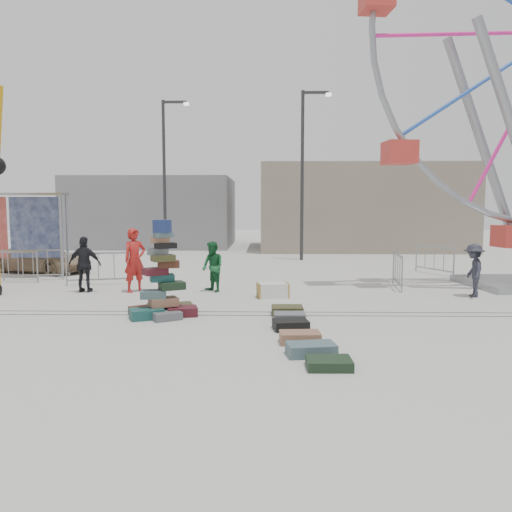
{
  "coord_description": "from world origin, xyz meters",
  "views": [
    {
      "loc": [
        1.26,
        -11.03,
        2.58
      ],
      "look_at": [
        1.0,
        2.66,
        1.22
      ],
      "focal_mm": 35.0,
      "sensor_mm": 36.0,
      "label": 1
    }
  ],
  "objects_px": {
    "pedestrian_green": "(213,267)",
    "pedestrian_grey": "(474,270)",
    "barricade_wheel_back": "(434,260)",
    "barricade_dummy_c": "(98,268)",
    "pedestrian_red": "(135,260)",
    "pedestrian_black": "(85,264)",
    "parked_suv": "(43,259)",
    "barricade_dummy_a": "(8,267)",
    "steamer_trunk": "(273,290)",
    "banner_scaffold": "(8,214)",
    "suitcase_tower": "(163,289)",
    "lamp_post_left": "(166,170)",
    "lamp_post_right": "(304,166)",
    "barricade_dummy_b": "(33,265)",
    "barricade_wheel_front": "(397,270)"
  },
  "relations": [
    {
      "from": "barricade_dummy_a",
      "to": "steamer_trunk",
      "type": "bearing_deg",
      "value": -15.68
    },
    {
      "from": "barricade_dummy_b",
      "to": "barricade_wheel_front",
      "type": "xyz_separation_m",
      "value": [
        12.39,
        -1.34,
        0.0
      ]
    },
    {
      "from": "barricade_dummy_b",
      "to": "barricade_wheel_back",
      "type": "xyz_separation_m",
      "value": [
        14.64,
        1.93,
        0.0
      ]
    },
    {
      "from": "suitcase_tower",
      "to": "pedestrian_grey",
      "type": "relative_size",
      "value": 1.49
    },
    {
      "from": "lamp_post_left",
      "to": "parked_suv",
      "type": "bearing_deg",
      "value": -118.36
    },
    {
      "from": "suitcase_tower",
      "to": "barricade_dummy_b",
      "type": "distance_m",
      "value": 8.06
    },
    {
      "from": "lamp_post_left",
      "to": "barricade_dummy_b",
      "type": "relative_size",
      "value": 4.0
    },
    {
      "from": "pedestrian_green",
      "to": "barricade_wheel_front",
      "type": "bearing_deg",
      "value": 59.03
    },
    {
      "from": "pedestrian_grey",
      "to": "parked_suv",
      "type": "distance_m",
      "value": 15.59
    },
    {
      "from": "barricade_dummy_c",
      "to": "barricade_wheel_front",
      "type": "bearing_deg",
      "value": -16.35
    },
    {
      "from": "pedestrian_grey",
      "to": "barricade_wheel_front",
      "type": "bearing_deg",
      "value": -123.89
    },
    {
      "from": "barricade_dummy_a",
      "to": "parked_suv",
      "type": "relative_size",
      "value": 0.51
    },
    {
      "from": "banner_scaffold",
      "to": "barricade_dummy_c",
      "type": "xyz_separation_m",
      "value": [
        3.88,
        -1.82,
        -1.76
      ]
    },
    {
      "from": "lamp_post_right",
      "to": "pedestrian_red",
      "type": "relative_size",
      "value": 4.15
    },
    {
      "from": "steamer_trunk",
      "to": "lamp_post_left",
      "type": "bearing_deg",
      "value": 103.56
    },
    {
      "from": "steamer_trunk",
      "to": "parked_suv",
      "type": "bearing_deg",
      "value": 138.82
    },
    {
      "from": "pedestrian_red",
      "to": "banner_scaffold",
      "type": "bearing_deg",
      "value": 108.45
    },
    {
      "from": "barricade_dummy_b",
      "to": "lamp_post_right",
      "type": "bearing_deg",
      "value": 26.05
    },
    {
      "from": "barricade_dummy_b",
      "to": "pedestrian_black",
      "type": "height_order",
      "value": "pedestrian_black"
    },
    {
      "from": "suitcase_tower",
      "to": "pedestrian_black",
      "type": "relative_size",
      "value": 1.35
    },
    {
      "from": "suitcase_tower",
      "to": "barricade_dummy_a",
      "type": "height_order",
      "value": "suitcase_tower"
    },
    {
      "from": "pedestrian_green",
      "to": "pedestrian_grey",
      "type": "relative_size",
      "value": 1.0
    },
    {
      "from": "lamp_post_right",
      "to": "pedestrian_red",
      "type": "distance_m",
      "value": 11.37
    },
    {
      "from": "barricade_wheel_back",
      "to": "pedestrian_green",
      "type": "relative_size",
      "value": 1.31
    },
    {
      "from": "lamp_post_left",
      "to": "barricade_dummy_b",
      "type": "xyz_separation_m",
      "value": [
        -3.0,
        -8.81,
        -3.93
      ]
    },
    {
      "from": "pedestrian_green",
      "to": "pedestrian_black",
      "type": "xyz_separation_m",
      "value": [
        -3.85,
        -0.14,
        0.08
      ]
    },
    {
      "from": "suitcase_tower",
      "to": "pedestrian_grey",
      "type": "bearing_deg",
      "value": -3.72
    },
    {
      "from": "barricade_dummy_c",
      "to": "pedestrian_red",
      "type": "xyz_separation_m",
      "value": [
        1.56,
        -1.31,
        0.41
      ]
    },
    {
      "from": "barricade_wheel_back",
      "to": "steamer_trunk",
      "type": "bearing_deg",
      "value": -74.91
    },
    {
      "from": "barricade_dummy_b",
      "to": "barricade_dummy_c",
      "type": "distance_m",
      "value": 2.84
    },
    {
      "from": "barricade_dummy_c",
      "to": "pedestrian_black",
      "type": "distance_m",
      "value": 1.44
    },
    {
      "from": "banner_scaffold",
      "to": "parked_suv",
      "type": "bearing_deg",
      "value": 63.26
    },
    {
      "from": "pedestrian_grey",
      "to": "steamer_trunk",
      "type": "bearing_deg",
      "value": -78.36
    },
    {
      "from": "barricade_dummy_b",
      "to": "lamp_post_left",
      "type": "bearing_deg",
      "value": 63.0
    },
    {
      "from": "barricade_wheel_front",
      "to": "barricade_wheel_back",
      "type": "xyz_separation_m",
      "value": [
        2.26,
        3.27,
        0.0
      ]
    },
    {
      "from": "pedestrian_green",
      "to": "pedestrian_grey",
      "type": "height_order",
      "value": "pedestrian_green"
    },
    {
      "from": "barricade_dummy_a",
      "to": "lamp_post_left",
      "type": "bearing_deg",
      "value": 69.71
    },
    {
      "from": "barricade_dummy_b",
      "to": "parked_suv",
      "type": "bearing_deg",
      "value": 97.85
    },
    {
      "from": "lamp_post_right",
      "to": "barricade_wheel_back",
      "type": "bearing_deg",
      "value": -46.42
    },
    {
      "from": "banner_scaffold",
      "to": "pedestrian_green",
      "type": "distance_m",
      "value": 8.52
    },
    {
      "from": "suitcase_tower",
      "to": "banner_scaffold",
      "type": "bearing_deg",
      "value": 115.7
    },
    {
      "from": "banner_scaffold",
      "to": "pedestrian_green",
      "type": "height_order",
      "value": "banner_scaffold"
    },
    {
      "from": "pedestrian_grey",
      "to": "suitcase_tower",
      "type": "bearing_deg",
      "value": -62.78
    },
    {
      "from": "steamer_trunk",
      "to": "parked_suv",
      "type": "distance_m",
      "value": 10.45
    },
    {
      "from": "barricade_dummy_a",
      "to": "barricade_wheel_back",
      "type": "relative_size",
      "value": 1.0
    },
    {
      "from": "lamp_post_left",
      "to": "pedestrian_grey",
      "type": "distance_m",
      "value": 16.62
    },
    {
      "from": "banner_scaffold",
      "to": "pedestrian_red",
      "type": "bearing_deg",
      "value": -31.59
    },
    {
      "from": "lamp_post_left",
      "to": "barricade_wheel_front",
      "type": "height_order",
      "value": "lamp_post_left"
    },
    {
      "from": "lamp_post_left",
      "to": "pedestrian_black",
      "type": "relative_size",
      "value": 4.74
    },
    {
      "from": "barricade_dummy_b",
      "to": "pedestrian_grey",
      "type": "bearing_deg",
      "value": -20.11
    }
  ]
}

